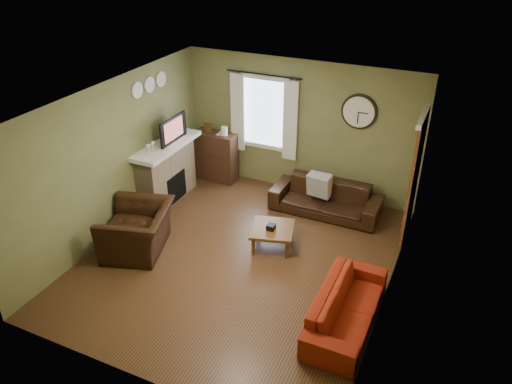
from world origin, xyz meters
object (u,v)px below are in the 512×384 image
at_px(sofa_red, 347,307).
at_px(armchair, 137,230).
at_px(bookshelf, 216,156).
at_px(sofa_brown, 326,198).
at_px(coffee_table, 272,237).

bearing_deg(sofa_red, armchair, 86.31).
bearing_deg(armchair, bookshelf, 163.22).
relative_size(bookshelf, sofa_brown, 0.51).
bearing_deg(sofa_brown, sofa_red, -66.74).
bearing_deg(sofa_brown, armchair, -135.16).
relative_size(sofa_red, coffee_table, 2.69).
bearing_deg(sofa_red, coffee_table, 52.63).
relative_size(sofa_red, armchair, 1.59).
xyz_separation_m(sofa_brown, coffee_table, (-0.46, -1.42, -0.11)).
bearing_deg(coffee_table, armchair, -153.29).
relative_size(sofa_brown, armchair, 1.72).
bearing_deg(armchair, coffee_table, 98.95).
xyz_separation_m(bookshelf, sofa_red, (3.59, -2.97, -0.24)).
xyz_separation_m(sofa_red, armchair, (-3.54, 0.23, 0.11)).
relative_size(bookshelf, armchair, 0.88).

